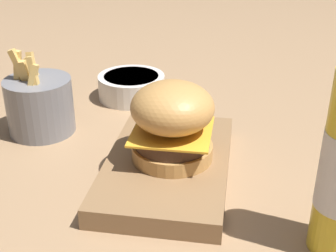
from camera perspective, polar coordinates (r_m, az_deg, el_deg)
name	(u,v)px	position (r m, az deg, el deg)	size (l,w,h in m)	color
ground_plane	(213,175)	(0.69, 5.55, -6.03)	(6.00, 6.00, 0.00)	#9E7A56
serving_board	(168,165)	(0.69, 0.00, -4.83)	(0.29, 0.17, 0.03)	olive
burger	(172,121)	(0.65, 0.53, 0.58)	(0.12, 0.12, 0.11)	tan
fries_basket	(40,105)	(0.82, -15.39, 2.53)	(0.11, 0.11, 0.15)	slate
side_bowl	(132,86)	(0.94, -4.47, 4.90)	(0.13, 0.13, 0.05)	silver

